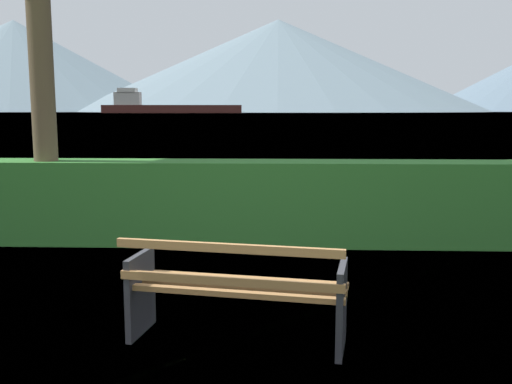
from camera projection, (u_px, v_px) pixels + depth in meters
ground_plane at (238, 340)px, 4.60m from camera, size 1400.00×1400.00×0.00m
water_surface at (278, 113)px, 307.68m from camera, size 620.00×620.00×0.00m
park_bench at (236, 291)px, 4.48m from camera, size 1.80×0.86×0.87m
hedge_row at (255, 202)px, 7.88m from camera, size 12.04×0.73×1.14m
cargo_ship_large at (162, 106)px, 311.44m from camera, size 75.97×15.01×13.43m
distant_hills at (224, 68)px, 544.54m from camera, size 812.38×373.08×87.50m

